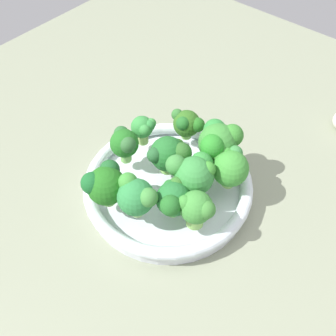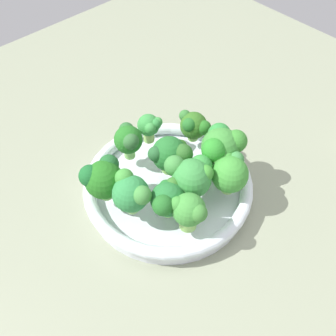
{
  "view_description": "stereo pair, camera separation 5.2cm",
  "coord_description": "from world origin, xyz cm",
  "px_view_note": "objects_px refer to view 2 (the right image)",
  "views": [
    {
      "loc": [
        25.57,
        -33.97,
        57.43
      ],
      "look_at": [
        -2.11,
        -1.15,
        6.94
      ],
      "focal_mm": 42.85,
      "sensor_mm": 36.0,
      "label": 1
    },
    {
      "loc": [
        29.35,
        -30.36,
        57.43
      ],
      "look_at": [
        -2.11,
        -1.15,
        6.94
      ],
      "focal_mm": 42.85,
      "sensor_mm": 36.0,
      "label": 2
    }
  ],
  "objects_px": {
    "broccoli_floret_1": "(194,125)",
    "broccoli_floret_8": "(103,178)",
    "broccoli_floret_7": "(131,193)",
    "broccoli_floret_3": "(221,146)",
    "broccoli_floret_2": "(150,126)",
    "broccoli_floret_4": "(167,199)",
    "broccoli_floret_6": "(192,176)",
    "broccoli_floret_0": "(171,154)",
    "broccoli_floret_5": "(128,139)",
    "bowl": "(168,186)",
    "broccoli_floret_10": "(229,172)",
    "broccoli_floret_9": "(190,211)"
  },
  "relations": [
    {
      "from": "broccoli_floret_1",
      "to": "broccoli_floret_8",
      "type": "xyz_separation_m",
      "value": [
        -0.01,
        -0.2,
        0.01
      ]
    },
    {
      "from": "broccoli_floret_1",
      "to": "broccoli_floret_7",
      "type": "distance_m",
      "value": 0.19
    },
    {
      "from": "broccoli_floret_3",
      "to": "broccoli_floret_2",
      "type": "bearing_deg",
      "value": -160.22
    },
    {
      "from": "broccoli_floret_1",
      "to": "broccoli_floret_4",
      "type": "relative_size",
      "value": 0.98
    },
    {
      "from": "broccoli_floret_2",
      "to": "broccoli_floret_6",
      "type": "xyz_separation_m",
      "value": [
        0.14,
        -0.03,
        0.01
      ]
    },
    {
      "from": "broccoli_floret_4",
      "to": "broccoli_floret_0",
      "type": "bearing_deg",
      "value": 133.39
    },
    {
      "from": "broccoli_floret_0",
      "to": "broccoli_floret_7",
      "type": "xyz_separation_m",
      "value": [
        0.02,
        -0.1,
        0.0
      ]
    },
    {
      "from": "broccoli_floret_5",
      "to": "broccoli_floret_8",
      "type": "relative_size",
      "value": 0.91
    },
    {
      "from": "broccoli_floret_8",
      "to": "broccoli_floret_7",
      "type": "bearing_deg",
      "value": 14.95
    },
    {
      "from": "broccoli_floret_0",
      "to": "bowl",
      "type": "bearing_deg",
      "value": -55.52
    },
    {
      "from": "broccoli_floret_3",
      "to": "broccoli_floret_6",
      "type": "height_order",
      "value": "broccoli_floret_3"
    },
    {
      "from": "broccoli_floret_0",
      "to": "broccoli_floret_1",
      "type": "distance_m",
      "value": 0.09
    },
    {
      "from": "bowl",
      "to": "broccoli_floret_8",
      "type": "bearing_deg",
      "value": -115.37
    },
    {
      "from": "broccoli_floret_7",
      "to": "broccoli_floret_2",
      "type": "bearing_deg",
      "value": 128.52
    },
    {
      "from": "bowl",
      "to": "broccoli_floret_4",
      "type": "height_order",
      "value": "broccoli_floret_4"
    },
    {
      "from": "broccoli_floret_2",
      "to": "broccoli_floret_4",
      "type": "distance_m",
      "value": 0.17
    },
    {
      "from": "broccoli_floret_3",
      "to": "broccoli_floret_10",
      "type": "height_order",
      "value": "broccoli_floret_3"
    },
    {
      "from": "broccoli_floret_8",
      "to": "broccoli_floret_0",
      "type": "bearing_deg",
      "value": 73.78
    },
    {
      "from": "broccoli_floret_2",
      "to": "broccoli_floret_5",
      "type": "xyz_separation_m",
      "value": [
        0.0,
        -0.05,
        0.01
      ]
    },
    {
      "from": "bowl",
      "to": "broccoli_floret_6",
      "type": "bearing_deg",
      "value": 8.07
    },
    {
      "from": "broccoli_floret_6",
      "to": "broccoli_floret_8",
      "type": "relative_size",
      "value": 1.06
    },
    {
      "from": "broccoli_floret_1",
      "to": "broccoli_floret_9",
      "type": "relative_size",
      "value": 0.95
    },
    {
      "from": "broccoli_floret_9",
      "to": "broccoli_floret_2",
      "type": "bearing_deg",
      "value": 156.19
    },
    {
      "from": "bowl",
      "to": "broccoli_floret_2",
      "type": "distance_m",
      "value": 0.11
    },
    {
      "from": "broccoli_floret_3",
      "to": "broccoli_floret_10",
      "type": "distance_m",
      "value": 0.05
    },
    {
      "from": "broccoli_floret_5",
      "to": "broccoli_floret_9",
      "type": "relative_size",
      "value": 0.96
    },
    {
      "from": "broccoli_floret_3",
      "to": "broccoli_floret_5",
      "type": "height_order",
      "value": "broccoli_floret_3"
    },
    {
      "from": "broccoli_floret_0",
      "to": "broccoli_floret_10",
      "type": "xyz_separation_m",
      "value": [
        0.09,
        0.04,
        0.0
      ]
    },
    {
      "from": "broccoli_floret_6",
      "to": "broccoli_floret_10",
      "type": "relative_size",
      "value": 1.09
    },
    {
      "from": "broccoli_floret_4",
      "to": "bowl",
      "type": "bearing_deg",
      "value": 136.21
    },
    {
      "from": "broccoli_floret_1",
      "to": "broccoli_floret_10",
      "type": "height_order",
      "value": "broccoli_floret_10"
    },
    {
      "from": "broccoli_floret_0",
      "to": "broccoli_floret_1",
      "type": "relative_size",
      "value": 1.08
    },
    {
      "from": "broccoli_floret_5",
      "to": "broccoli_floret_6",
      "type": "relative_size",
      "value": 0.86
    },
    {
      "from": "broccoli_floret_7",
      "to": "broccoli_floret_10",
      "type": "bearing_deg",
      "value": 62.97
    },
    {
      "from": "broccoli_floret_5",
      "to": "broccoli_floret_9",
      "type": "xyz_separation_m",
      "value": [
        0.18,
        -0.03,
        0.0
      ]
    },
    {
      "from": "broccoli_floret_0",
      "to": "broccoli_floret_5",
      "type": "relative_size",
      "value": 1.06
    },
    {
      "from": "broccoli_floret_0",
      "to": "broccoli_floret_10",
      "type": "relative_size",
      "value": 0.99
    },
    {
      "from": "broccoli_floret_2",
      "to": "broccoli_floret_7",
      "type": "distance_m",
      "value": 0.16
    },
    {
      "from": "broccoli_floret_1",
      "to": "broccoli_floret_10",
      "type": "bearing_deg",
      "value": -18.61
    },
    {
      "from": "bowl",
      "to": "broccoli_floret_0",
      "type": "distance_m",
      "value": 0.06
    },
    {
      "from": "bowl",
      "to": "broccoli_floret_8",
      "type": "height_order",
      "value": "broccoli_floret_8"
    },
    {
      "from": "broccoli_floret_1",
      "to": "broccoli_floret_6",
      "type": "relative_size",
      "value": 0.85
    },
    {
      "from": "bowl",
      "to": "broccoli_floret_7",
      "type": "height_order",
      "value": "broccoli_floret_7"
    },
    {
      "from": "bowl",
      "to": "broccoli_floret_0",
      "type": "xyz_separation_m",
      "value": [
        -0.01,
        0.02,
        0.06
      ]
    },
    {
      "from": "broccoli_floret_4",
      "to": "broccoli_floret_8",
      "type": "relative_size",
      "value": 0.92
    },
    {
      "from": "broccoli_floret_2",
      "to": "broccoli_floret_9",
      "type": "xyz_separation_m",
      "value": [
        0.18,
        -0.08,
        0.01
      ]
    },
    {
      "from": "broccoli_floret_3",
      "to": "broccoli_floret_10",
      "type": "bearing_deg",
      "value": -31.11
    },
    {
      "from": "broccoli_floret_0",
      "to": "broccoli_floret_10",
      "type": "distance_m",
      "value": 0.1
    },
    {
      "from": "broccoli_floret_1",
      "to": "broccoli_floret_2",
      "type": "bearing_deg",
      "value": -129.96
    },
    {
      "from": "broccoli_floret_5",
      "to": "broccoli_floret_9",
      "type": "height_order",
      "value": "broccoli_floret_9"
    }
  ]
}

